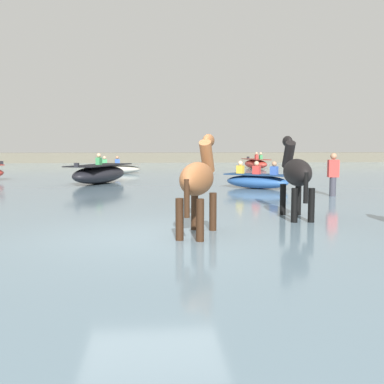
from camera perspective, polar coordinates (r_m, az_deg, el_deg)
name	(u,v)px	position (r m, az deg, el deg)	size (l,w,h in m)	color
ground_plane	(153,251)	(8.24, -4.81, -7.30)	(120.00, 120.00, 0.00)	#666051
water_surface	(152,190)	(18.11, -4.97, 0.27)	(90.00, 90.00, 0.28)	slate
horse_lead_chestnut	(198,181)	(8.14, 0.78, 1.33)	(0.97, 1.90, 2.08)	brown
horse_trailing_black	(296,175)	(10.27, 12.68, 2.11)	(0.58, 1.91, 2.08)	black
boat_near_starboard	(257,181)	(17.24, 7.99, 1.40)	(2.48, 2.21, 1.01)	#28518E
boat_far_offshore	(117,169)	(26.52, -9.17, 2.83)	(2.71, 1.32, 1.00)	#B2AD9E
boat_distant_west	(100,174)	(19.84, -11.29, 2.20)	(2.66, 4.06, 1.26)	black
boat_far_inshore	(256,164)	(32.45, 7.84, 3.48)	(1.59, 3.20, 1.14)	#BC382D
person_wading_close	(333,177)	(15.09, 16.96, 1.72)	(0.33, 0.22, 1.63)	#383842
far_shoreline	(151,159)	(44.27, -5.05, 4.06)	(80.00, 2.40, 1.20)	#605B4C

